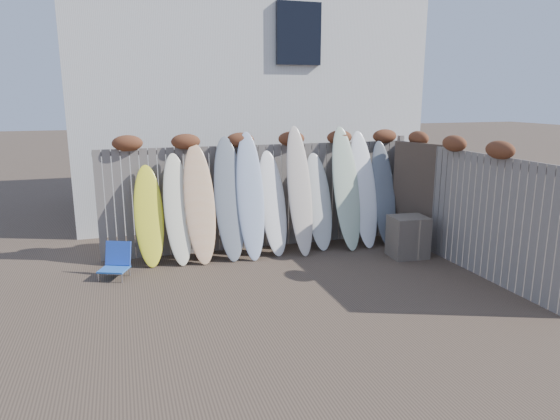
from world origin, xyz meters
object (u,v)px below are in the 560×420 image
object	(u,v)px
beach_chair	(116,261)
wooden_crate	(408,237)
lattice_panel	(423,197)
surfboard_0	(149,216)

from	to	relation	value
beach_chair	wooden_crate	world-z (taller)	wooden_crate
beach_chair	wooden_crate	xyz separation A→B (m)	(5.11, -0.54, 0.12)
beach_chair	wooden_crate	bearing A→B (deg)	-5.98
wooden_crate	lattice_panel	bearing A→B (deg)	35.59
wooden_crate	surfboard_0	xyz separation A→B (m)	(-4.53, 1.04, 0.49)
lattice_panel	beach_chair	bearing A→B (deg)	153.85
beach_chair	lattice_panel	xyz separation A→B (m)	(5.63, -0.16, 0.75)
beach_chair	lattice_panel	distance (m)	5.68
beach_chair	lattice_panel	world-z (taller)	lattice_panel
surfboard_0	lattice_panel	bearing A→B (deg)	-7.59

